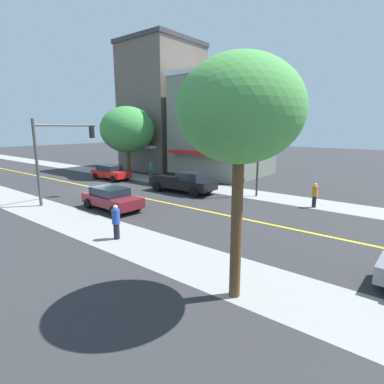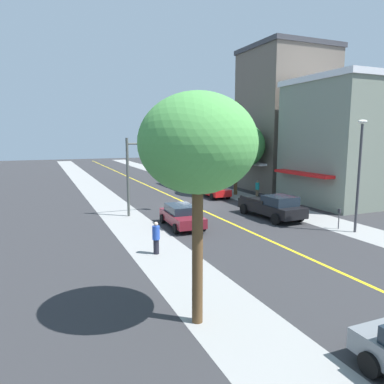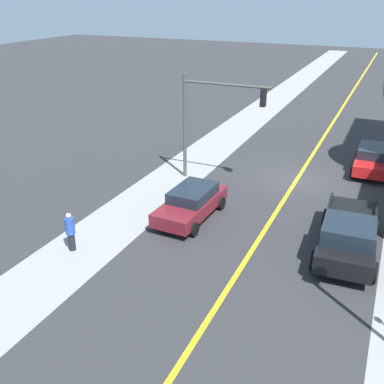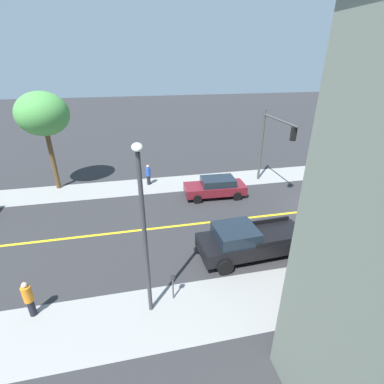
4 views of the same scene
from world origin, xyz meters
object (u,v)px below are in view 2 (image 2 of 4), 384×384
street_lamp (360,165)px  red_sedan_left_curb (213,189)px  traffic_light_mast (147,163)px  black_pickup_truck (272,206)px  street_tree_left_near (198,145)px  parking_meter (339,216)px  pedestrian_teal_shirt (257,188)px  small_dog (261,195)px  maroon_sedan_right_curb (181,216)px  street_tree_right_corner (236,145)px  fire_hydrant (268,203)px  pedestrian_blue_shirt (156,237)px

street_lamp → red_sedan_left_curb: 16.05m
traffic_light_mast → black_pickup_truck: bearing=-31.0°
street_tree_left_near → parking_meter: (-13.37, -7.31, -4.90)m
red_sedan_left_curb → traffic_light_mast: bearing=-58.3°
pedestrian_teal_shirt → street_lamp: bearing=5.1°
street_tree_left_near → small_dog: size_ratio=12.19×
black_pickup_truck → small_dog: bearing=149.0°
street_lamp → maroon_sedan_right_curb: (9.65, -5.60, -3.53)m
street_tree_left_near → parking_meter: size_ratio=5.50×
street_tree_right_corner → street_lamp: 15.93m
street_tree_left_near → traffic_light_mast: (-3.13, -16.52, -1.83)m
red_sedan_left_curb → pedestrian_teal_shirt: bearing=65.5°
fire_hydrant → street_tree_right_corner: bearing=-98.3°
street_lamp → red_sedan_left_curb: bearing=-81.1°
pedestrian_blue_shirt → small_dog: 18.78m
street_tree_right_corner → maroon_sedan_right_curb: size_ratio=1.65×
street_tree_right_corner → red_sedan_left_curb: bearing=8.8°
street_tree_left_near → pedestrian_blue_shirt: 8.72m
street_lamp → fire_hydrant: bearing=-85.6°
pedestrian_blue_shirt → red_sedan_left_curb: bearing=-35.3°
small_dog → pedestrian_blue_shirt: bearing=-107.2°
parking_meter → black_pickup_truck: size_ratio=0.23×
street_lamp → red_sedan_left_curb: size_ratio=1.58×
red_sedan_left_curb → pedestrian_blue_shirt: bearing=-36.7°
traffic_light_mast → small_dog: bearing=12.3°
red_sedan_left_curb → pedestrian_teal_shirt: (-4.05, 1.76, 0.08)m
street_tree_right_corner → pedestrian_teal_shirt: size_ratio=4.55×
street_tree_left_near → pedestrian_teal_shirt: 25.74m
pedestrian_blue_shirt → pedestrian_teal_shirt: (-14.55, -12.87, -0.03)m
fire_hydrant → black_pickup_truck: black_pickup_truck is taller
pedestrian_blue_shirt → small_dog: (-14.42, -12.01, -0.57)m
black_pickup_truck → pedestrian_blue_shirt: 11.31m
fire_hydrant → small_dog: fire_hydrant is taller
street_tree_right_corner → black_pickup_truck: bearing=74.5°
parking_meter → traffic_light_mast: traffic_light_mast is taller
maroon_sedan_right_curb → pedestrian_blue_shirt: size_ratio=2.69×
fire_hydrant → pedestrian_blue_shirt: pedestrian_blue_shirt is taller
pedestrian_blue_shirt → street_tree_right_corner: bearing=-41.1°
street_tree_left_near → traffic_light_mast: 16.91m
maroon_sedan_right_curb → black_pickup_truck: black_pickup_truck is taller
fire_hydrant → parking_meter: bearing=92.0°
parking_meter → street_lamp: bearing=111.4°
pedestrian_blue_shirt → small_dog: size_ratio=2.80×
traffic_light_mast → street_lamp: (-10.63, 10.20, 0.33)m
pedestrian_teal_shirt → maroon_sedan_right_curb: bearing=-42.4°
parking_meter → street_tree_right_corner: bearing=-93.1°
pedestrian_blue_shirt → small_dog: pedestrian_blue_shirt is taller
red_sedan_left_curb → street_lamp: bearing=7.9°
parking_meter → red_sedan_left_curb: (2.03, -14.47, -0.10)m
parking_meter → pedestrian_teal_shirt: bearing=-99.0°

